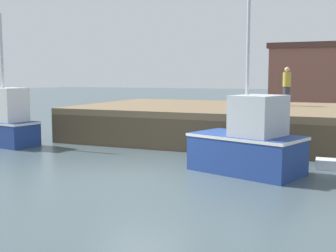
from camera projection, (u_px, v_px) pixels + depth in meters
ground at (140, 176)px, 12.02m from camera, size 120.00×160.00×0.10m
pier at (242, 113)px, 18.03m from camera, size 13.89×7.79×1.41m
fishing_boat_near_left at (5, 123)px, 17.01m from camera, size 3.00×1.77×5.05m
fishing_boat_near_right at (249, 143)px, 12.10m from camera, size 3.39×2.50×5.33m
dockworker at (287, 86)px, 18.80m from camera, size 0.34×0.34×1.66m
warehouse at (332, 74)px, 40.91m from camera, size 11.07×6.43×5.69m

